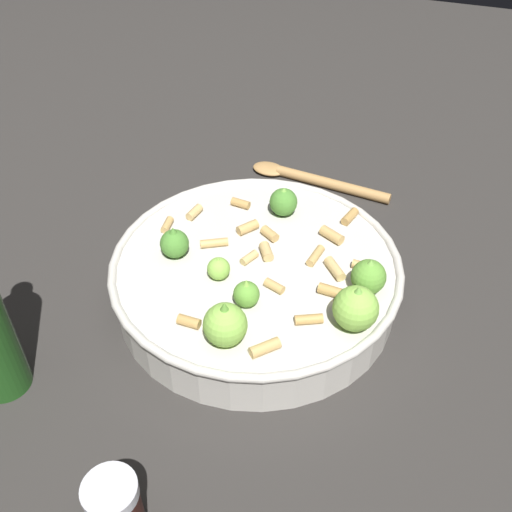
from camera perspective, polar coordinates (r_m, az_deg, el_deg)
The scene contains 4 objects.
ground_plane at distance 0.73m, azimuth 0.00°, elevation -3.93°, with size 2.40×2.40×0.00m, color #2D2B28.
cooking_pan at distance 0.70m, azimuth 0.15°, elevation -2.06°, with size 0.34×0.34×0.11m.
pepper_shaker at distance 0.54m, azimuth -13.46°, elevation -22.95°, with size 0.05×0.05×0.08m.
wooden_spoon at distance 0.92m, azimuth 5.36°, elevation 7.47°, with size 0.22×0.05×0.02m.
Camera 1 is at (0.18, -0.48, 0.52)m, focal length 41.06 mm.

